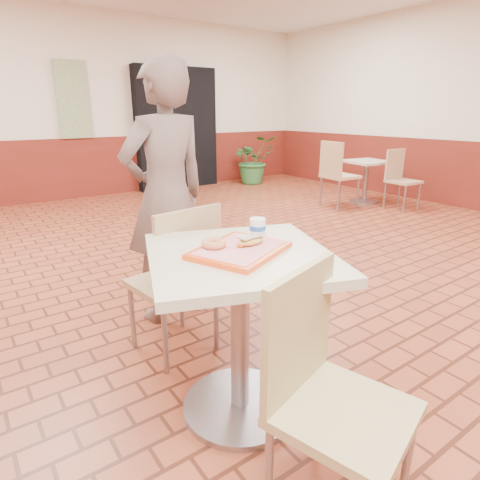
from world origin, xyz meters
TOP-DOWN VIEW (x-y plane):
  - room_shell at (0.00, 0.00)m, footprint 8.01×10.01m
  - wainscot_band at (0.00, 0.00)m, footprint 8.00×10.00m
  - corridor_doorway at (1.20, 4.88)m, footprint 1.60×0.22m
  - promo_poster at (-0.60, 4.94)m, footprint 0.50×0.03m
  - main_table at (-1.39, -0.82)m, footprint 0.79×0.79m
  - chair_main_front at (-1.44, -1.40)m, footprint 0.53×0.53m
  - chair_main_back at (-1.40, -0.21)m, footprint 0.49×0.49m
  - customer at (-1.22, 0.29)m, footprint 0.69×0.50m
  - serving_tray at (-1.39, -0.82)m, footprint 0.41×0.32m
  - ring_donut at (-1.49, -0.75)m, footprint 0.13×0.13m
  - long_john_donut at (-1.34, -0.82)m, footprint 0.15×0.07m
  - paper_cup at (-1.25, -0.75)m, footprint 0.08×0.08m
  - second_table at (3.07, 1.92)m, footprint 0.64×0.64m
  - chair_second_left at (2.37, 1.94)m, footprint 0.50×0.50m
  - chair_second_front at (3.13, 1.36)m, footprint 0.42×0.42m
  - potted_plant at (2.65, 4.40)m, footprint 0.98×0.88m

SIDE VIEW (x-z plane):
  - second_table at x=3.07m, z-range 0.12..0.79m
  - potted_plant at x=2.65m, z-range 0.00..0.96m
  - chair_second_front at x=3.13m, z-range 0.05..0.93m
  - wainscot_band at x=0.00m, z-range 0.00..1.00m
  - chair_main_front at x=-1.44m, z-range 0.05..0.99m
  - chair_main_back at x=-1.40m, z-range 0.05..0.99m
  - chair_second_left at x=2.37m, z-range 0.06..1.06m
  - main_table at x=-1.39m, z-range 0.15..0.98m
  - serving_tray at x=-1.39m, z-range 0.84..0.86m
  - ring_donut at x=-1.49m, z-range 0.86..0.90m
  - long_john_donut at x=-1.34m, z-range 0.86..0.91m
  - customer at x=-1.22m, z-range 0.00..1.77m
  - paper_cup at x=-1.25m, z-range 0.87..0.96m
  - corridor_doorway at x=1.20m, z-range 0.00..2.20m
  - room_shell at x=0.00m, z-range 0.00..3.00m
  - promo_poster at x=-0.60m, z-range 1.00..2.20m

